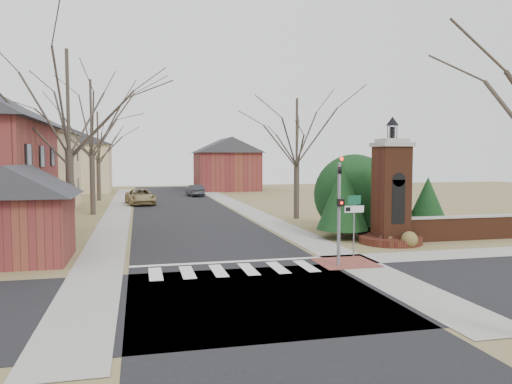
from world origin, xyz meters
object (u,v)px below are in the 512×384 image
object	(u,v)px
traffic_signal_pole	(339,203)
brick_gate_monument	(391,201)
sign_post	(354,214)
pickup_truck	(140,197)
distant_car	(195,190)

from	to	relation	value
traffic_signal_pole	brick_gate_monument	bearing A→B (deg)	43.24
sign_post	brick_gate_monument	bearing A→B (deg)	41.42
sign_post	pickup_truck	distance (m)	28.99
sign_post	distant_car	size ratio (longest dim) A/B	0.70
sign_post	distant_car	world-z (taller)	sign_post
traffic_signal_pole	pickup_truck	world-z (taller)	traffic_signal_pole
traffic_signal_pole	distant_car	bearing A→B (deg)	92.44
sign_post	brick_gate_monument	world-z (taller)	brick_gate_monument
brick_gate_monument	pickup_truck	size ratio (longest dim) A/B	1.24
sign_post	brick_gate_monument	xyz separation A→B (m)	(3.41, 3.01, 0.22)
brick_gate_monument	traffic_signal_pole	bearing A→B (deg)	-136.76
traffic_signal_pole	pickup_truck	size ratio (longest dim) A/B	0.86
pickup_truck	traffic_signal_pole	bearing A→B (deg)	-81.94
distant_car	sign_post	bearing A→B (deg)	87.04
traffic_signal_pole	sign_post	size ratio (longest dim) A/B	1.64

